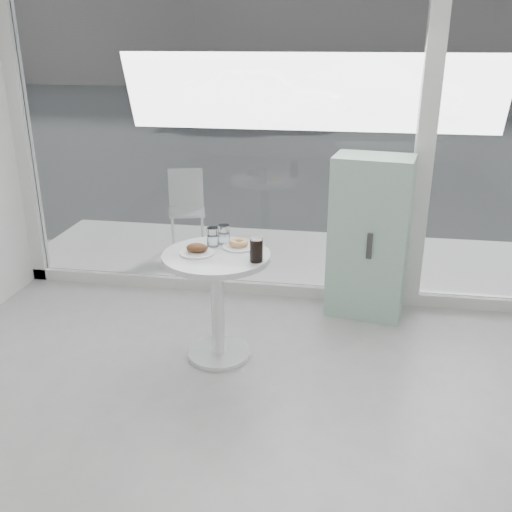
% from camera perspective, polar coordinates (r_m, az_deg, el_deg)
% --- Properties ---
extents(room_shell, '(6.00, 6.00, 6.00)m').
position_cam_1_polar(room_shell, '(1.04, -9.56, 9.16)').
color(room_shell, white).
rests_on(room_shell, ground).
extents(storefront, '(5.00, 0.14, 3.00)m').
position_cam_1_polar(storefront, '(4.55, 6.32, 15.93)').
color(storefront, silver).
rests_on(storefront, ground).
extents(main_table, '(0.72, 0.72, 0.77)m').
position_cam_1_polar(main_table, '(3.86, -3.92, -2.82)').
color(main_table, white).
rests_on(main_table, ground).
extents(patio_deck, '(5.60, 1.60, 0.05)m').
position_cam_1_polar(patio_deck, '(5.74, 5.39, -0.32)').
color(patio_deck, white).
rests_on(patio_deck, ground).
extents(street, '(40.00, 24.00, 0.00)m').
position_cam_1_polar(street, '(17.66, 8.47, 14.07)').
color(street, '#3D3D3D').
rests_on(street, ground).
extents(mint_cabinet, '(0.65, 0.49, 1.28)m').
position_cam_1_polar(mint_cabinet, '(4.56, 11.23, 1.86)').
color(mint_cabinet, '#86AB98').
rests_on(mint_cabinet, ground).
extents(patio_chair, '(0.44, 0.44, 0.82)m').
position_cam_1_polar(patio_chair, '(5.86, -6.94, 5.14)').
color(patio_chair, white).
rests_on(patio_chair, patio_deck).
extents(car_white, '(4.24, 1.75, 1.44)m').
position_cam_1_polar(car_white, '(15.04, 0.74, 15.84)').
color(car_white, white).
rests_on(car_white, street).
extents(car_silver, '(4.76, 2.90, 1.48)m').
position_cam_1_polar(car_silver, '(17.12, 12.66, 16.07)').
color(car_silver, '#B1B4B9').
rests_on(car_silver, street).
extents(plate_fritter, '(0.23, 0.23, 0.07)m').
position_cam_1_polar(plate_fritter, '(3.79, -5.87, 0.63)').
color(plate_fritter, white).
rests_on(plate_fritter, main_table).
extents(plate_donut, '(0.23, 0.23, 0.05)m').
position_cam_1_polar(plate_donut, '(3.88, -1.73, 1.14)').
color(plate_donut, white).
rests_on(plate_donut, main_table).
extents(water_tumbler_a, '(0.08, 0.08, 0.13)m').
position_cam_1_polar(water_tumbler_a, '(3.91, -4.36, 1.82)').
color(water_tumbler_a, white).
rests_on(water_tumbler_a, main_table).
extents(water_tumbler_b, '(0.08, 0.08, 0.13)m').
position_cam_1_polar(water_tumbler_b, '(3.95, -3.22, 2.08)').
color(water_tumbler_b, white).
rests_on(water_tumbler_b, main_table).
extents(cola_glass, '(0.08, 0.08, 0.16)m').
position_cam_1_polar(cola_glass, '(3.62, 0.03, 0.61)').
color(cola_glass, white).
rests_on(cola_glass, main_table).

